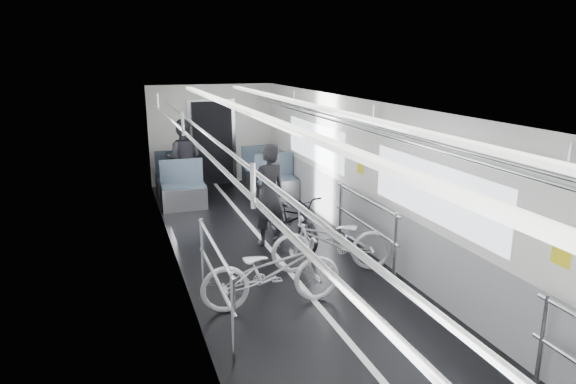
{
  "coord_description": "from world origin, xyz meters",
  "views": [
    {
      "loc": [
        -2.28,
        -5.29,
        3.07
      ],
      "look_at": [
        0.0,
        1.33,
        1.19
      ],
      "focal_mm": 32.0,
      "sensor_mm": 36.0,
      "label": 1
    }
  ],
  "objects_px": {
    "person_standing": "(269,195)",
    "person_seated": "(183,158)",
    "bike_aisle": "(291,218)",
    "bike_right_mid": "(332,241)",
    "bike_left_far": "(272,271)"
  },
  "relations": [
    {
      "from": "person_standing",
      "to": "person_seated",
      "type": "relative_size",
      "value": 0.98
    },
    {
      "from": "bike_aisle",
      "to": "person_standing",
      "type": "distance_m",
      "value": 0.56
    },
    {
      "from": "bike_right_mid",
      "to": "person_standing",
      "type": "distance_m",
      "value": 1.55
    },
    {
      "from": "bike_right_mid",
      "to": "bike_aisle",
      "type": "xyz_separation_m",
      "value": [
        -0.17,
        1.31,
        -0.03
      ]
    },
    {
      "from": "person_seated",
      "to": "bike_left_far",
      "type": "bearing_deg",
      "value": 109.7
    },
    {
      "from": "bike_right_mid",
      "to": "bike_aisle",
      "type": "distance_m",
      "value": 1.32
    },
    {
      "from": "bike_right_mid",
      "to": "person_standing",
      "type": "relative_size",
      "value": 1.04
    },
    {
      "from": "bike_left_far",
      "to": "person_standing",
      "type": "bearing_deg",
      "value": -13.19
    },
    {
      "from": "bike_left_far",
      "to": "bike_aisle",
      "type": "xyz_separation_m",
      "value": [
        0.98,
        2.04,
        -0.03
      ]
    },
    {
      "from": "person_standing",
      "to": "bike_left_far",
      "type": "bearing_deg",
      "value": 58.84
    },
    {
      "from": "bike_left_far",
      "to": "person_seated",
      "type": "bearing_deg",
      "value": 5.89
    },
    {
      "from": "person_standing",
      "to": "person_seated",
      "type": "bearing_deg",
      "value": -90.36
    },
    {
      "from": "bike_right_mid",
      "to": "person_seated",
      "type": "relative_size",
      "value": 1.02
    },
    {
      "from": "bike_right_mid",
      "to": "person_standing",
      "type": "height_order",
      "value": "person_standing"
    },
    {
      "from": "bike_aisle",
      "to": "person_seated",
      "type": "relative_size",
      "value": 0.96
    }
  ]
}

